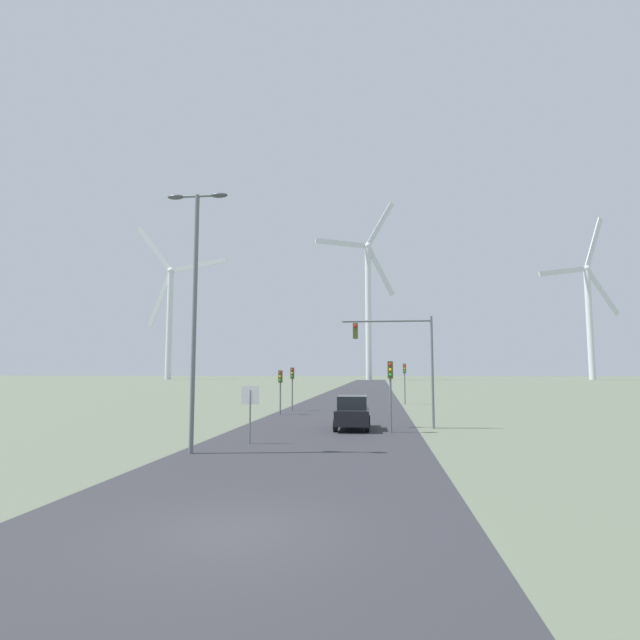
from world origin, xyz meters
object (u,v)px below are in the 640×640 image
object	(u,v)px
traffic_light_mast_overhead	(400,347)
car_approaching	(352,413)
traffic_light_post_near_right	(390,380)
traffic_light_post_near_left	(280,382)
wind_turbine_far_left	(170,310)
traffic_light_post_mid_left	(292,379)
wind_turbine_left	(368,297)
streetlamp	(195,290)
traffic_light_post_mid_right	(405,375)
stop_sign_near	(250,403)
wind_turbine_center	(589,309)

from	to	relation	value
traffic_light_mast_overhead	car_approaching	size ratio (longest dim) A/B	1.51
traffic_light_post_near_right	traffic_light_post_near_left	bearing A→B (deg)	128.50
traffic_light_post_near_right	wind_turbine_far_left	world-z (taller)	wind_turbine_far_left
car_approaching	wind_turbine_far_left	size ratio (longest dim) A/B	0.07
car_approaching	wind_turbine_far_left	distance (m)	174.59
traffic_light_post_mid_left	wind_turbine_far_left	bearing A→B (deg)	117.10
traffic_light_post_near_right	wind_turbine_far_left	distance (m)	176.32
traffic_light_post_mid_left	wind_turbine_far_left	size ratio (longest dim) A/B	0.06
traffic_light_post_near_left	traffic_light_mast_overhead	distance (m)	11.66
traffic_light_post_near_left	traffic_light_post_near_right	size ratio (longest dim) A/B	0.87
wind_turbine_far_left	wind_turbine_left	size ratio (longest dim) A/B	0.90
streetlamp	wind_turbine_far_left	bearing A→B (deg)	113.96
traffic_light_mast_overhead	traffic_light_post_mid_right	bearing A→B (deg)	86.56
stop_sign_near	wind_turbine_center	size ratio (longest dim) A/B	0.04
traffic_light_post_mid_left	traffic_light_mast_overhead	distance (m)	13.99
traffic_light_post_mid_right	traffic_light_post_near_left	bearing A→B (deg)	-128.13
car_approaching	wind_turbine_center	size ratio (longest dim) A/B	0.07
traffic_light_post_near_left	wind_turbine_center	distance (m)	176.14
streetlamp	traffic_light_post_mid_right	bearing A→B (deg)	71.87
streetlamp	car_approaching	world-z (taller)	streetlamp
stop_sign_near	wind_turbine_center	bearing A→B (deg)	64.10
stop_sign_near	wind_turbine_center	distance (m)	188.37
stop_sign_near	traffic_light_post_mid_left	xyz separation A→B (m)	(-1.26, 18.01, 0.78)
traffic_light_post_mid_left	wind_turbine_center	xyz separation A→B (m)	(82.89, 150.06, 23.15)
traffic_light_post_near_right	wind_turbine_far_left	size ratio (longest dim) A/B	0.06
streetlamp	traffic_light_post_mid_left	xyz separation A→B (m)	(0.34, 20.79, -3.88)
streetlamp	traffic_light_post_mid_left	size ratio (longest dim) A/B	3.01
stop_sign_near	traffic_light_post_mid_right	distance (m)	28.08
traffic_light_post_mid_right	wind_turbine_center	bearing A→B (deg)	62.49
car_approaching	wind_turbine_center	bearing A→B (deg)	64.47
wind_turbine_left	traffic_light_post_mid_right	bearing A→B (deg)	-87.36
streetlamp	traffic_light_post_near_left	xyz separation A→B (m)	(0.05, 17.35, -4.05)
traffic_light_mast_overhead	wind_turbine_left	world-z (taller)	wind_turbine_left
wind_turbine_far_left	wind_turbine_left	bearing A→B (deg)	-1.79
car_approaching	wind_turbine_far_left	xyz separation A→B (m)	(-78.11, 154.01, 25.70)
stop_sign_near	streetlamp	bearing A→B (deg)	-119.97
streetlamp	wind_turbine_center	world-z (taller)	wind_turbine_center
car_approaching	wind_turbine_left	bearing A→B (deg)	90.80
traffic_light_mast_overhead	wind_turbine_left	distance (m)	152.94
traffic_light_post_mid_left	car_approaching	size ratio (longest dim) A/B	0.83
streetlamp	wind_turbine_left	xyz separation A→B (m)	(3.68, 160.34, 23.48)
traffic_light_post_near_left	wind_turbine_far_left	xyz separation A→B (m)	(-72.35, 145.38, 24.25)
wind_turbine_left	car_approaching	bearing A→B (deg)	-89.20
traffic_light_mast_overhead	traffic_light_post_near_right	bearing A→B (deg)	-106.82
car_approaching	wind_turbine_center	xyz separation A→B (m)	(77.43, 162.14, 24.77)
wind_turbine_center	traffic_light_mast_overhead	bearing A→B (deg)	-114.87
traffic_light_post_near_right	traffic_light_mast_overhead	xyz separation A→B (m)	(0.63, 2.08, 1.80)
traffic_light_post_near_left	traffic_light_post_mid_left	bearing A→B (deg)	85.19
wind_turbine_left	wind_turbine_center	bearing A→B (deg)	7.53
streetlamp	wind_turbine_left	world-z (taller)	wind_turbine_left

